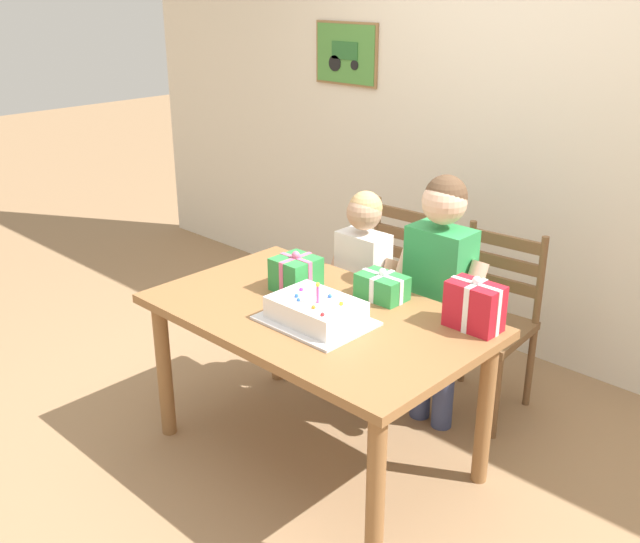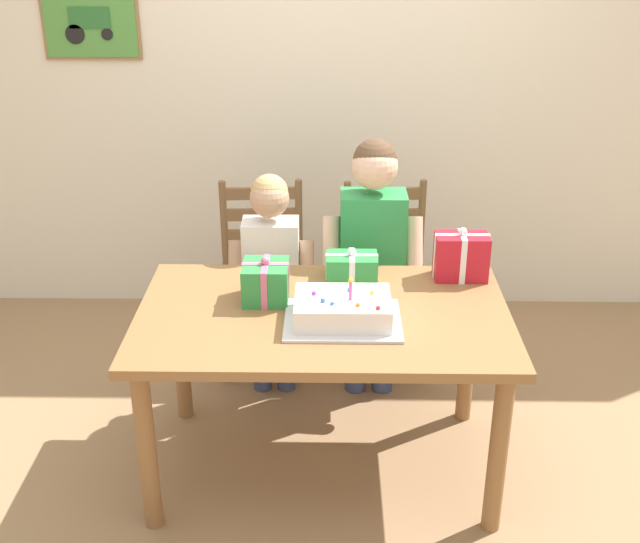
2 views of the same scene
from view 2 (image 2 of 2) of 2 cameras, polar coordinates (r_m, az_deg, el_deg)
ground_plane at (r=3.53m, az=0.21°, el=-13.49°), size 20.00×20.00×0.00m
back_wall at (r=4.47m, az=0.42°, el=13.30°), size 6.40×0.11×2.60m
dining_table at (r=3.18m, az=0.23°, el=-4.43°), size 1.45×0.89×0.73m
birthday_cake at (r=3.04m, az=1.61°, el=-2.75°), size 0.44×0.34×0.19m
gift_box_red_large at (r=3.38m, az=2.25°, el=0.31°), size 0.22×0.15×0.15m
gift_box_beside_cake at (r=3.43m, az=9.92°, el=1.06°), size 0.23×0.14×0.23m
gift_box_corner_small at (r=3.20m, az=-3.85°, el=-0.74°), size 0.19×0.19×0.19m
chair_left at (r=4.07m, az=-4.09°, el=-0.28°), size 0.45×0.45×0.92m
chair_right at (r=4.07m, az=4.73°, el=-0.34°), size 0.45×0.45×0.92m
child_older at (r=3.66m, az=3.73°, el=1.84°), size 0.45×0.25×1.26m
child_younger at (r=3.71m, az=-3.46°, el=0.46°), size 0.39×0.22×1.09m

